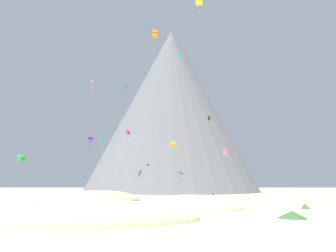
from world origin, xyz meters
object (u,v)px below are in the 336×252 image
object	(u,v)px
kite_green_low	(21,158)
rock_massif	(171,110)
bush_mid_center	(132,209)
kite_blue_high	(126,87)
kite_magenta_mid	(128,132)
kite_orange_high	(155,34)
kite_violet_mid	(237,137)
kite_gold_mid	(173,144)
bush_near_left	(292,215)
kite_yellow_high	(199,1)
kite_rainbow_low	(225,152)
kite_teal_high	(179,56)
bush_far_right	(131,204)
kite_pink_high	(92,85)
kite_indigo_mid	(90,139)
bush_ridge_crest	(305,206)
kite_black_mid	(209,118)
kite_cyan_mid	(102,143)

from	to	relation	value
kite_green_low	rock_massif	bearing A→B (deg)	-178.21
bush_mid_center	kite_blue_high	world-z (taller)	kite_blue_high
bush_mid_center	kite_magenta_mid	distance (m)	52.57
kite_orange_high	kite_violet_mid	size ratio (longest dim) A/B	1.07
kite_gold_mid	kite_violet_mid	world-z (taller)	kite_violet_mid
bush_near_left	kite_yellow_high	bearing A→B (deg)	107.86
kite_orange_high	kite_rainbow_low	xyz separation A→B (m)	(17.18, 18.69, -23.21)
kite_teal_high	kite_green_low	xyz separation A→B (m)	(-29.69, -19.50, -28.87)
kite_violet_mid	bush_mid_center	bearing A→B (deg)	-147.68
kite_green_low	bush_far_right	bearing A→B (deg)	88.13
bush_far_right	kite_yellow_high	distance (m)	38.50
kite_green_low	kite_pink_high	bearing A→B (deg)	-163.45
bush_far_right	bush_mid_center	bearing A→B (deg)	-81.26
kite_blue_high	kite_magenta_mid	size ratio (longest dim) A/B	0.27
kite_indigo_mid	kite_teal_high	xyz separation A→B (m)	(24.12, -5.10, 21.64)
bush_ridge_crest	kite_green_low	world-z (taller)	kite_green_low
kite_teal_high	kite_magenta_mid	bearing A→B (deg)	44.22
bush_far_right	kite_black_mid	world-z (taller)	kite_black_mid
kite_indigo_mid	kite_blue_high	world-z (taller)	kite_blue_high
bush_ridge_crest	kite_teal_high	xyz separation A→B (m)	(-15.59, 33.42, 36.35)
kite_indigo_mid	kite_magenta_mid	bearing A→B (deg)	30.23
kite_magenta_mid	kite_indigo_mid	bearing A→B (deg)	168.23
bush_far_right	kite_green_low	size ratio (longest dim) A/B	1.21
bush_far_right	kite_blue_high	world-z (taller)	kite_blue_high
bush_mid_center	kite_gold_mid	xyz separation A→B (m)	(5.00, 48.71, 14.26)
kite_gold_mid	kite_orange_high	world-z (taller)	kite_orange_high
kite_violet_mid	kite_green_low	distance (m)	47.86
kite_pink_high	kite_magenta_mid	bearing A→B (deg)	-141.84
kite_orange_high	kite_black_mid	world-z (taller)	kite_orange_high
bush_ridge_crest	bush_near_left	size ratio (longest dim) A/B	0.43
kite_gold_mid	bush_ridge_crest	bearing A→B (deg)	-53.91
rock_massif	kite_blue_high	bearing A→B (deg)	-109.18
bush_far_right	kite_gold_mid	distance (m)	44.90
kite_gold_mid	kite_yellow_high	world-z (taller)	kite_yellow_high
kite_black_mid	kite_yellow_high	bearing A→B (deg)	-20.28
kite_violet_mid	kite_yellow_high	distance (m)	33.56
bush_far_right	bush_mid_center	size ratio (longest dim) A/B	0.72
bush_ridge_crest	kite_yellow_high	distance (m)	39.48
kite_rainbow_low	kite_teal_high	bearing A→B (deg)	74.76
kite_indigo_mid	kite_black_mid	bearing A→B (deg)	-0.61
kite_indigo_mid	kite_gold_mid	size ratio (longest dim) A/B	0.85
kite_indigo_mid	bush_mid_center	bearing A→B (deg)	-72.88
kite_violet_mid	bush_near_left	bearing A→B (deg)	-123.34
rock_massif	kite_cyan_mid	size ratio (longest dim) A/B	19.38
bush_far_right	kite_orange_high	world-z (taller)	kite_orange_high
kite_blue_high	kite_rainbow_low	world-z (taller)	kite_blue_high
kite_teal_high	kite_orange_high	bearing A→B (deg)	154.15
kite_rainbow_low	kite_blue_high	bearing A→B (deg)	50.24
kite_teal_high	kite_green_low	bearing A→B (deg)	115.80
kite_pink_high	kite_rainbow_low	xyz separation A→B (m)	(37.57, -6.63, -20.85)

